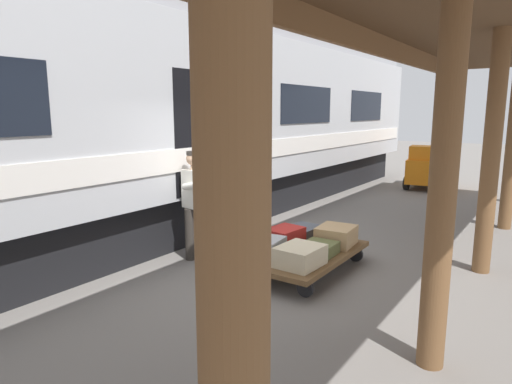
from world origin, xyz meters
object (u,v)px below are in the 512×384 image
(porter_in_overalls, at_px, (251,203))
(porter_by_door, at_px, (195,201))
(luggage_cart, at_px, (301,253))
(suitcase_gray_aluminum, at_px, (264,248))
(train_car, at_px, (137,125))
(baggage_tug, at_px, (428,168))
(suitcase_cream_canvas, at_px, (300,256))
(suitcase_slate_roller, at_px, (303,233))
(suitcase_tan_vintage, at_px, (336,236))
(suitcase_red_plastic, at_px, (285,238))
(suitcase_olive_duffel, at_px, (319,249))

(porter_in_overalls, distance_m, porter_by_door, 0.88)
(luggage_cart, relative_size, suitcase_gray_aluminum, 4.11)
(suitcase_gray_aluminum, bearing_deg, train_car, -9.60)
(baggage_tug, bearing_deg, suitcase_cream_canvas, 93.67)
(luggage_cart, distance_m, suitcase_slate_roller, 0.65)
(suitcase_cream_canvas, height_order, baggage_tug, baggage_tug)
(suitcase_tan_vintage, relative_size, suitcase_gray_aluminum, 1.15)
(train_car, distance_m, suitcase_tan_vintage, 4.10)
(train_car, bearing_deg, suitcase_red_plastic, -179.36)
(suitcase_olive_duffel, relative_size, suitcase_red_plastic, 0.90)
(suitcase_red_plastic, height_order, suitcase_cream_canvas, suitcase_red_plastic)
(luggage_cart, relative_size, suitcase_red_plastic, 3.86)
(train_car, bearing_deg, suitcase_slate_roller, -169.16)
(train_car, distance_m, porter_in_overalls, 2.83)
(suitcase_gray_aluminum, distance_m, porter_in_overalls, 0.87)
(luggage_cart, distance_m, suitcase_cream_canvas, 0.66)
(suitcase_red_plastic, relative_size, porter_by_door, 0.31)
(suitcase_olive_duffel, xyz_separation_m, suitcase_red_plastic, (0.58, -0.00, 0.06))
(suitcase_red_plastic, height_order, porter_in_overalls, porter_in_overalls)
(train_car, distance_m, suitcase_gray_aluminum, 3.57)
(porter_in_overalls, relative_size, porter_by_door, 1.00)
(suitcase_gray_aluminum, relative_size, baggage_tug, 0.27)
(suitcase_slate_roller, distance_m, porter_by_door, 1.78)
(luggage_cart, relative_size, porter_by_door, 1.21)
(suitcase_cream_canvas, distance_m, porter_in_overalls, 1.31)
(luggage_cart, distance_m, baggage_tug, 8.31)
(luggage_cart, distance_m, suitcase_gray_aluminum, 0.66)
(luggage_cart, height_order, suitcase_gray_aluminum, suitcase_gray_aluminum)
(suitcase_olive_duffel, height_order, baggage_tug, baggage_tug)
(porter_by_door, bearing_deg, suitcase_slate_roller, -141.93)
(suitcase_red_plastic, distance_m, suitcase_cream_canvas, 0.81)
(suitcase_tan_vintage, bearing_deg, suitcase_red_plastic, 44.37)
(luggage_cart, distance_m, suitcase_red_plastic, 0.35)
(train_car, bearing_deg, suitcase_olive_duffel, -179.46)
(suitcase_slate_roller, distance_m, suitcase_cream_canvas, 1.27)
(suitcase_olive_duffel, relative_size, baggage_tug, 0.26)
(luggage_cart, height_order, suitcase_tan_vintage, suitcase_tan_vintage)
(suitcase_slate_roller, height_order, porter_in_overalls, porter_in_overalls)
(suitcase_gray_aluminum, distance_m, porter_by_door, 1.43)
(suitcase_gray_aluminum, height_order, suitcase_red_plastic, suitcase_red_plastic)
(luggage_cart, xyz_separation_m, suitcase_gray_aluminum, (0.29, 0.57, 0.18))
(porter_in_overalls, xyz_separation_m, porter_by_door, (0.79, 0.38, 0.00))
(porter_in_overalls, bearing_deg, baggage_tug, -93.76)
(suitcase_olive_duffel, height_order, porter_in_overalls, porter_in_overalls)
(suitcase_gray_aluminum, relative_size, porter_by_door, 0.29)
(suitcase_olive_duffel, xyz_separation_m, suitcase_cream_canvas, (0.00, 0.57, 0.05))
(luggage_cart, bearing_deg, suitcase_olive_duffel, 180.00)
(suitcase_red_plastic, xyz_separation_m, porter_in_overalls, (0.54, 0.10, 0.48))
(luggage_cart, relative_size, suitcase_slate_roller, 3.58)
(suitcase_gray_aluminum, bearing_deg, porter_by_door, -3.59)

